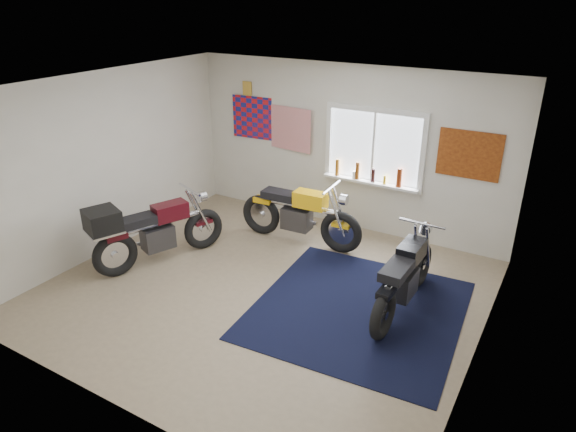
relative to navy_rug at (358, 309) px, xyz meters
The scene contains 10 objects.
ground 1.30m from the navy_rug, behind, with size 5.50×5.50×0.00m, color #9E896B.
room_shell 2.09m from the navy_rug, behind, with size 5.50×5.50×5.50m.
navy_rug is the anchor object (origin of this frame).
window_assembly 2.75m from the navy_rug, 109.22° to the left, with size 1.66×0.17×1.26m.
oil_bottles 2.54m from the navy_rug, 109.54° to the left, with size 1.14×0.09×0.30m.
flag_display 4.46m from the navy_rug, 144.58° to the left, with size 1.60×0.10×1.17m.
triumph_poster 2.82m from the navy_rug, 73.67° to the left, with size 0.90×0.03×0.70m, color #A54C14.
yellow_triumph 2.09m from the navy_rug, 140.89° to the left, with size 2.10×0.63×1.06m.
black_chrome_bike 0.71m from the navy_rug, 33.49° to the left, with size 0.60×1.98×1.01m.
maroon_tourer 3.18m from the navy_rug, behind, with size 1.08×2.00×1.04m.
Camera 1 is at (3.29, -4.96, 3.74)m, focal length 32.00 mm.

